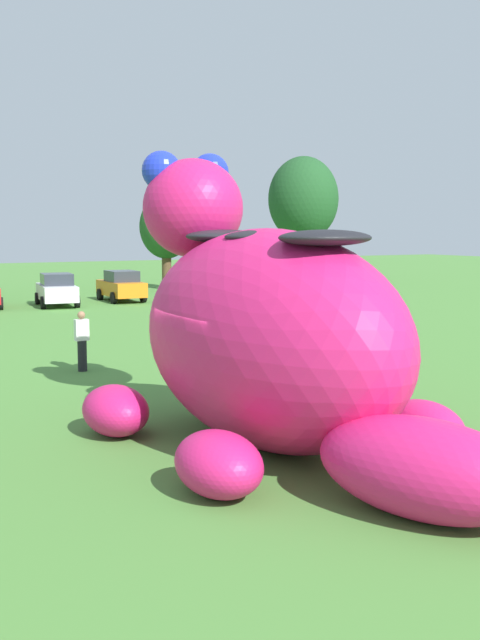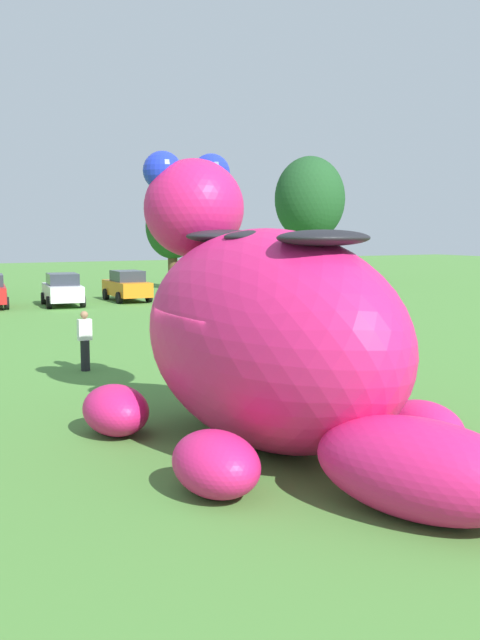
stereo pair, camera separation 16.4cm
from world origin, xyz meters
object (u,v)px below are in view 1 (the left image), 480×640
at_px(spectator_near_inflatable, 209,320).
at_px(spectator_far_side, 213,298).
at_px(car_orange, 121,286).
at_px(car_white, 57,290).
at_px(box_truck, 230,268).
at_px(spectator_wandering, 273,319).
at_px(spectator_by_cars, 82,341).
at_px(giant_inflatable_creature, 268,334).

bearing_deg(spectator_near_inflatable, spectator_far_side, 62.19).
xyz_separation_m(car_orange, spectator_near_inflatable, (-2.81, -16.61, -0.01)).
relative_size(car_white, spectator_near_inflatable, 2.51).
bearing_deg(box_truck, car_white, -168.63).
distance_m(car_orange, box_truck, 7.87).
height_order(car_orange, spectator_far_side, car_orange).
bearing_deg(car_orange, car_white, -166.79).
height_order(spectator_wandering, spectator_far_side, same).
relative_size(box_truck, spectator_far_side, 3.75).
bearing_deg(spectator_by_cars, spectator_near_inflatable, 26.32).
height_order(giant_inflatable_creature, spectator_near_inflatable, giant_inflatable_creature).
bearing_deg(spectator_far_side, box_truck, 58.07).
bearing_deg(spectator_wandering, box_truck, 66.01).
bearing_deg(spectator_by_cars, car_white, 76.91).
height_order(car_white, spectator_by_cars, car_white).
distance_m(spectator_by_cars, spectator_wandering, 7.77).
height_order(giant_inflatable_creature, spectator_wandering, giant_inflatable_creature).
relative_size(car_orange, box_truck, 0.65).
relative_size(giant_inflatable_creature, spectator_near_inflatable, 6.39).
xyz_separation_m(giant_inflatable_creature, spectator_wandering, (6.66, 10.65, -1.22)).
distance_m(car_orange, spectator_by_cars, 20.91).
relative_size(spectator_by_cars, spectator_wandering, 1.00).
xyz_separation_m(box_truck, spectator_wandering, (-8.34, -18.73, -0.75)).
xyz_separation_m(giant_inflatable_creature, spectator_near_inflatable, (4.48, 11.36, -1.22)).
bearing_deg(spectator_far_side, spectator_near_inflatable, -117.81).
relative_size(car_white, spectator_by_cars, 2.51).
bearing_deg(spectator_far_side, spectator_wandering, -102.20).
relative_size(spectator_wandering, spectator_far_side, 1.00).
bearing_deg(spectator_by_cars, car_orange, 67.04).
relative_size(box_truck, spectator_by_cars, 3.75).
xyz_separation_m(box_truck, spectator_near_inflatable, (-10.52, -18.03, -0.75)).
relative_size(giant_inflatable_creature, spectator_far_side, 6.39).
bearing_deg(spectator_by_cars, spectator_wandering, 14.43).
distance_m(car_white, spectator_wandering, 16.72).
xyz_separation_m(car_orange, box_truck, (7.70, 1.42, 0.74)).
xyz_separation_m(car_orange, spectator_by_cars, (-8.16, -19.25, -0.01)).
relative_size(giant_inflatable_creature, car_white, 2.55).
bearing_deg(car_white, box_truck, 11.37).
bearing_deg(spectator_far_side, car_orange, 97.13).
bearing_deg(spectator_near_inflatable, spectator_by_cars, -153.68).
distance_m(giant_inflatable_creature, spectator_wandering, 12.62).
distance_m(car_orange, spectator_far_side, 9.18).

